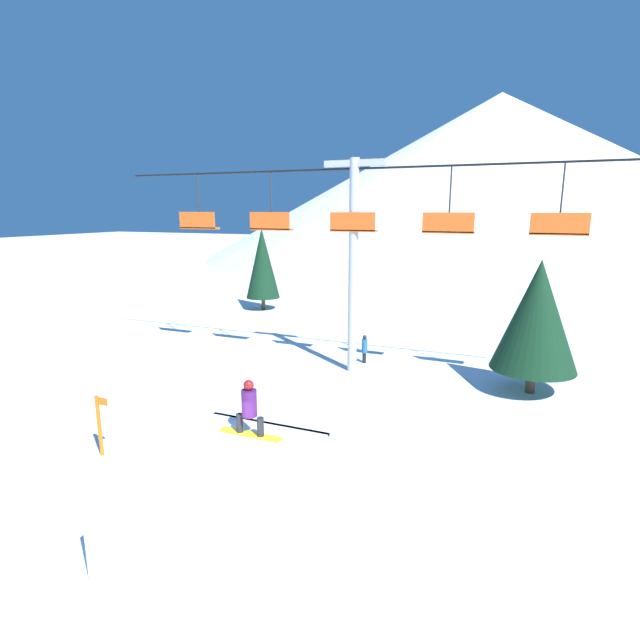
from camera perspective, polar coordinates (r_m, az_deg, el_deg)
ground_plane at (r=11.00m, az=-11.91°, el=-23.64°), size 220.00×220.00×0.00m
mountain_ridge at (r=75.94m, az=19.49°, el=15.18°), size 79.97×79.97×21.85m
snow_ramp at (r=10.67m, az=-11.10°, el=-19.49°), size 2.98×4.00×1.66m
snowboarder at (r=10.96m, az=-8.07°, el=-9.98°), size 1.48×0.33×1.26m
chairlift at (r=19.55m, az=3.82°, el=9.06°), size 21.04×0.44×8.35m
pine_tree_near at (r=18.95m, az=23.54°, el=0.48°), size 2.94×2.94×4.80m
pine_tree_far at (r=32.71m, az=-6.60°, el=6.46°), size 2.19×2.19×5.32m
trail_marker at (r=14.70m, az=-23.89°, el=-10.80°), size 0.41×0.10×1.68m
distant_skier at (r=21.43m, az=5.11°, el=-3.19°), size 0.24×0.24×1.23m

